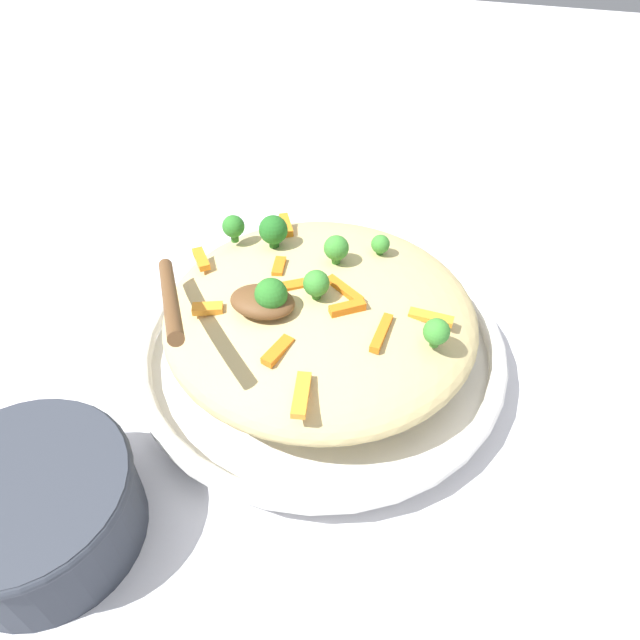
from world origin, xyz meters
name	(u,v)px	position (x,y,z in m)	size (l,w,h in m)	color
ground_plane	(320,363)	(0.00, 0.00, 0.00)	(2.40, 2.40, 0.00)	silver
serving_bowl	(320,349)	(0.00, 0.00, 0.02)	(0.36, 0.36, 0.04)	white
pasta_mound	(320,316)	(0.00, 0.00, 0.07)	(0.29, 0.28, 0.07)	#D1BA7A
carrot_piece_0	(286,225)	(-0.06, 0.09, 0.10)	(0.03, 0.01, 0.01)	orange
carrot_piece_1	(381,333)	(0.06, -0.04, 0.10)	(0.04, 0.01, 0.01)	orange
carrot_piece_2	(279,267)	(-0.04, 0.02, 0.10)	(0.02, 0.01, 0.01)	orange
carrot_piece_3	(347,308)	(0.03, -0.02, 0.10)	(0.03, 0.01, 0.01)	orange
carrot_piece_4	(289,287)	(-0.03, -0.01, 0.10)	(0.04, 0.01, 0.01)	orange
carrot_piece_5	(201,259)	(-0.12, 0.02, 0.10)	(0.03, 0.01, 0.01)	orange
carrot_piece_6	(301,395)	(0.01, -0.12, 0.10)	(0.04, 0.01, 0.01)	orange
carrot_piece_7	(431,317)	(0.10, -0.01, 0.10)	(0.04, 0.01, 0.01)	orange
carrot_piece_8	(278,351)	(-0.02, -0.08, 0.10)	(0.03, 0.01, 0.01)	orange
carrot_piece_9	(208,308)	(-0.09, -0.04, 0.10)	(0.03, 0.01, 0.01)	orange
carrot_piece_10	(345,289)	(0.02, 0.00, 0.10)	(0.04, 0.01, 0.01)	orange
broccoli_floret_0	(315,283)	(0.00, -0.01, 0.12)	(0.02, 0.02, 0.03)	#377928
broccoli_floret_1	(336,248)	(0.01, 0.04, 0.12)	(0.02, 0.02, 0.03)	#377928
broccoli_floret_2	(380,244)	(0.04, 0.07, 0.11)	(0.02, 0.02, 0.02)	#377928
broccoli_floret_3	(233,227)	(-0.10, 0.06, 0.11)	(0.02, 0.02, 0.03)	#296820
broccoli_floret_4	(436,332)	(0.11, -0.04, 0.11)	(0.02, 0.02, 0.03)	#377928
broccoli_floret_5	(273,230)	(-0.06, 0.05, 0.11)	(0.03, 0.03, 0.04)	#205B1C
broccoli_floret_6	(271,295)	(-0.03, -0.04, 0.12)	(0.03, 0.03, 0.03)	#296820
serving_spoon	(231,300)	(-0.06, -0.05, 0.12)	(0.13, 0.13, 0.06)	brown
companion_bowl	(34,506)	(-0.16, -0.22, 0.04)	(0.16, 0.16, 0.07)	#333842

